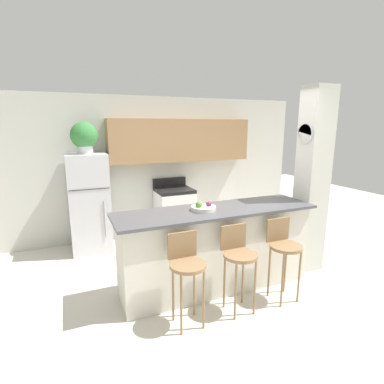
{
  "coord_description": "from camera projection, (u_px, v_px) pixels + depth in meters",
  "views": [
    {
      "loc": [
        -1.65,
        -3.13,
        2.03
      ],
      "look_at": [
        0.0,
        0.78,
        1.09
      ],
      "focal_mm": 28.0,
      "sensor_mm": 36.0,
      "label": 1
    }
  ],
  "objects": [
    {
      "name": "counter_bar",
      "position": [
        216.0,
        248.0,
        3.76
      ],
      "size": [
        2.52,
        0.7,
        1.04
      ],
      "color": "silver",
      "rests_on": "ground_plane"
    },
    {
      "name": "pillar_right",
      "position": [
        312.0,
        181.0,
        4.14
      ],
      "size": [
        0.38,
        0.32,
        2.55
      ],
      "color": "silver",
      "rests_on": "ground_plane"
    },
    {
      "name": "bar_stool_right",
      "position": [
        283.0,
        247.0,
        3.5
      ],
      "size": [
        0.37,
        0.37,
        0.97
      ],
      "color": "olive",
      "rests_on": "ground_plane"
    },
    {
      "name": "wall_back",
      "position": [
        170.0,
        156.0,
        5.57
      ],
      "size": [
        5.6,
        0.38,
        2.55
      ],
      "color": "silver",
      "rests_on": "ground_plane"
    },
    {
      "name": "bar_stool_mid",
      "position": [
        238.0,
        256.0,
        3.27
      ],
      "size": [
        0.37,
        0.37,
        0.97
      ],
      "color": "olive",
      "rests_on": "ground_plane"
    },
    {
      "name": "bar_stool_left",
      "position": [
        187.0,
        266.0,
        3.03
      ],
      "size": [
        0.37,
        0.37,
        0.97
      ],
      "color": "olive",
      "rests_on": "ground_plane"
    },
    {
      "name": "potted_plant_on_fridge",
      "position": [
        84.0,
        137.0,
        4.66
      ],
      "size": [
        0.42,
        0.42,
        0.49
      ],
      "color": "silver",
      "rests_on": "refrigerator"
    },
    {
      "name": "fruit_bowl",
      "position": [
        203.0,
        208.0,
        3.59
      ],
      "size": [
        0.3,
        0.3,
        0.12
      ],
      "color": "silver",
      "rests_on": "counter_bar"
    },
    {
      "name": "stove_range",
      "position": [
        175.0,
        212.0,
        5.56
      ],
      "size": [
        0.65,
        0.6,
        1.07
      ],
      "color": "white",
      "rests_on": "ground_plane"
    },
    {
      "name": "ground_plane",
      "position": [
        215.0,
        286.0,
        3.88
      ],
      "size": [
        14.0,
        14.0,
        0.0
      ],
      "primitive_type": "plane",
      "color": "beige"
    },
    {
      "name": "refrigerator",
      "position": [
        89.0,
        203.0,
        4.89
      ],
      "size": [
        0.63,
        0.66,
        1.6
      ],
      "color": "silver",
      "rests_on": "ground_plane"
    }
  ]
}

